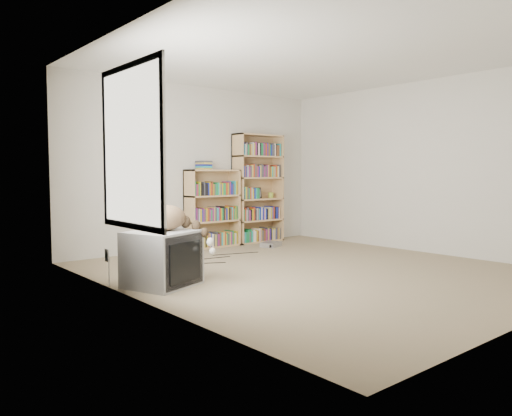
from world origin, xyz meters
TOP-DOWN VIEW (x-y plane):
  - floor at (0.00, 0.00)m, footprint 4.50×5.00m
  - wall_back at (0.00, 2.50)m, footprint 4.50×0.02m
  - wall_left at (-2.25, 0.00)m, footprint 0.02×5.00m
  - wall_right at (2.25, 0.00)m, footprint 0.02×5.00m
  - ceiling at (0.00, 0.00)m, footprint 4.50×5.00m
  - window at (-2.24, 0.20)m, footprint 0.02×1.22m
  - crt_tv at (-1.80, 0.45)m, footprint 0.82×0.78m
  - cat at (-1.70, 0.42)m, footprint 0.77×0.53m
  - bookcase_tall at (1.09, 2.36)m, footprint 0.90×0.30m
  - bookcase_short at (0.15, 2.36)m, footprint 0.88×0.30m
  - book_stack at (0.02, 2.35)m, footprint 0.19×0.25m
  - green_mug at (1.36, 2.34)m, footprint 0.08×0.08m
  - framed_print at (1.16, 2.44)m, footprint 0.13×0.05m
  - dvd_player at (0.88, 1.78)m, footprint 0.39×0.33m
  - wall_outlet at (-2.24, 0.79)m, footprint 0.01×0.08m
  - floor_cables at (-0.35, 1.52)m, footprint 1.20×0.70m

SIDE VIEW (x-z plane):
  - floor at x=0.00m, z-range -0.01..0.01m
  - floor_cables at x=-0.35m, z-range 0.00..0.01m
  - dvd_player at x=0.88m, z-range 0.00..0.07m
  - crt_tv at x=-1.80m, z-range 0.00..0.57m
  - wall_outlet at x=-2.24m, z-range 0.26..0.39m
  - bookcase_short at x=0.15m, z-range -0.05..1.16m
  - cat at x=-1.70m, z-range 0.37..0.96m
  - green_mug at x=1.36m, z-range 0.74..0.83m
  - framed_print at x=1.16m, z-range 0.74..0.91m
  - bookcase_tall at x=1.09m, z-range -0.04..1.76m
  - wall_back at x=0.00m, z-range 0.00..2.50m
  - wall_left at x=-2.25m, z-range 0.00..2.50m
  - wall_right at x=2.25m, z-range 0.00..2.50m
  - book_stack at x=0.02m, z-range 1.21..1.35m
  - window at x=-2.24m, z-range 0.64..2.16m
  - ceiling at x=0.00m, z-range 2.49..2.51m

